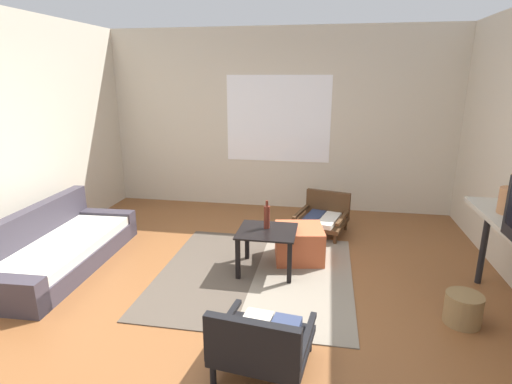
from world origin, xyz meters
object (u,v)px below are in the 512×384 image
object	(u,v)px
coffee_table	(267,239)
ottoman_orange	(299,244)
clay_vase	(512,200)
wicker_basket	(463,309)
couch	(57,249)
armchair_striped_foreground	(261,342)
armchair_by_window	(323,216)
glass_bottle	(267,216)

from	to	relation	value
coffee_table	ottoman_orange	world-z (taller)	coffee_table
clay_vase	wicker_basket	distance (m)	1.01
couch	wicker_basket	distance (m)	4.04
ottoman_orange	wicker_basket	distance (m)	1.75
coffee_table	armchair_striped_foreground	bearing A→B (deg)	-82.91
armchair_striped_foreground	clay_vase	size ratio (longest dim) A/B	2.09
clay_vase	wicker_basket	bearing A→B (deg)	-137.01
couch	armchair_striped_foreground	bearing A→B (deg)	-27.21
armchair_striped_foreground	ottoman_orange	size ratio (longest dim) A/B	1.37
coffee_table	ottoman_orange	size ratio (longest dim) A/B	1.16
couch	armchair_striped_foreground	size ratio (longest dim) A/B	2.85
armchair_by_window	wicker_basket	xyz separation A→B (m)	(1.19, -1.91, -0.09)
coffee_table	glass_bottle	world-z (taller)	glass_bottle
armchair_by_window	ottoman_orange	size ratio (longest dim) A/B	1.48
couch	armchair_striped_foreground	world-z (taller)	couch
couch	clay_vase	bearing A→B (deg)	-0.28
armchair_by_window	armchair_striped_foreground	size ratio (longest dim) A/B	1.08
coffee_table	armchair_by_window	bearing A→B (deg)	65.65
coffee_table	clay_vase	size ratio (longest dim) A/B	1.77
glass_bottle	clay_vase	bearing A→B (deg)	-9.93
armchair_by_window	wicker_basket	bearing A→B (deg)	-58.01
couch	coffee_table	bearing A→B (deg)	7.21
couch	wicker_basket	bearing A→B (deg)	-5.28
couch	ottoman_orange	size ratio (longest dim) A/B	3.90
coffee_table	armchair_striped_foreground	xyz separation A→B (m)	(0.19, -1.55, -0.12)
clay_vase	wicker_basket	xyz separation A→B (m)	(-0.38, -0.35, -0.87)
couch	armchair_striped_foreground	xyz separation A→B (m)	(2.46, -1.26, 0.06)
armchair_striped_foreground	ottoman_orange	world-z (taller)	armchair_striped_foreground
armchair_by_window	glass_bottle	size ratio (longest dim) A/B	2.56
armchair_by_window	glass_bottle	bearing A→B (deg)	-116.14
armchair_striped_foreground	wicker_basket	size ratio (longest dim) A/B	2.38
armchair_by_window	armchair_striped_foreground	world-z (taller)	armchair_striped_foreground
coffee_table	armchair_by_window	xyz separation A→B (m)	(0.57, 1.25, -0.14)
coffee_table	clay_vase	distance (m)	2.25
armchair_by_window	ottoman_orange	bearing A→B (deg)	-105.40
wicker_basket	ottoman_orange	bearing A→B (deg)	145.44
glass_bottle	couch	bearing A→B (deg)	-171.05
armchair_by_window	armchair_striped_foreground	bearing A→B (deg)	-97.59
ottoman_orange	clay_vase	distance (m)	2.09
couch	clay_vase	size ratio (longest dim) A/B	5.95
ottoman_orange	glass_bottle	world-z (taller)	glass_bottle
ottoman_orange	glass_bottle	size ratio (longest dim) A/B	1.72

